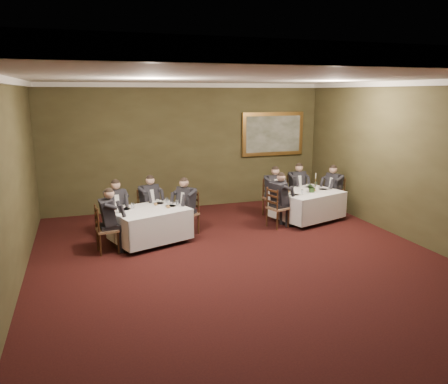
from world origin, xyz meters
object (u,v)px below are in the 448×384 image
diner_sec_backright (149,210)px  table_main (307,203)px  diner_main_endright (334,196)px  diner_sec_endleft (107,228)px  chair_main_endleft (277,216)px  chair_main_endright (334,204)px  chair_main_backright (296,201)px  diner_main_endleft (278,207)px  diner_sec_endright (187,213)px  chair_sec_backleft (117,225)px  painting (273,134)px  diner_main_backright (296,193)px  chair_main_backleft (272,205)px  candlestick (315,184)px  diner_main_backleft (273,197)px  table_second (150,223)px  chair_sec_backright (149,219)px  centerpiece (312,187)px  chair_sec_endleft (107,239)px  diner_sec_backleft (116,215)px  chair_sec_endright (188,222)px

diner_sec_backright → table_main: bearing=148.8°
diner_main_endright → diner_sec_endleft: size_ratio=1.00×
chair_main_endleft → chair_main_endright: bearing=90.8°
chair_main_backright → chair_main_endleft: 1.70m
table_main → diner_main_endleft: bearing=-162.5°
table_main → diner_sec_endright: (-3.22, -0.14, 0.06)m
chair_sec_backleft → painting: 5.51m
diner_main_backright → diner_sec_backright: 4.21m
table_main → chair_main_backleft: size_ratio=1.95×
chair_main_endleft → candlestick: candlestick is taller
chair_main_backleft → diner_main_backleft: (0.00, -0.01, 0.23)m
table_second → chair_sec_backright: bearing=81.9°
chair_sec_backright → candlestick: size_ratio=2.09×
chair_main_endleft → centerpiece: 1.24m
chair_main_backright → diner_main_backright: (0.00, -0.01, 0.23)m
diner_main_endleft → chair_sec_endleft: diner_main_endleft is taller
chair_main_backleft → diner_sec_backright: 3.35m
diner_sec_endleft → chair_main_backleft: bearing=102.8°
table_second → chair_sec_endleft: (-0.93, -0.33, -0.17)m
diner_main_endleft → chair_sec_backright: (-3.03, 0.75, -0.23)m
chair_main_backleft → candlestick: 1.29m
diner_main_backleft → chair_main_endleft: 1.05m
chair_main_endright → table_main: bearing=92.3°
chair_sec_endleft → painting: bearing=115.2°
diner_sec_backleft → diner_sec_backright: same height
table_main → diner_sec_endleft: diner_sec_endleft is taller
table_second → diner_sec_endright: size_ratio=1.40×
centerpiece → chair_sec_backright: bearing=172.3°
candlestick → painting: bearing=95.7°
chair_sec_endright → diner_sec_backright: bearing=21.4°
chair_main_backleft → chair_sec_backleft: same height
table_main → chair_sec_endright: bearing=-177.7°
chair_main_endleft → diner_sec_endright: 2.24m
diner_sec_backleft → centerpiece: diner_sec_backleft is taller
painting → candlestick: bearing=-84.3°
table_second → diner_main_endleft: size_ratio=1.40×
diner_main_endleft → diner_main_endright: bearing=90.9°
diner_sec_backright → diner_sec_endleft: 1.61m
diner_main_backleft → diner_sec_backright: same height
table_second → diner_sec_backleft: (-0.66, 0.61, 0.06)m
table_second → chair_main_endright: size_ratio=1.88×
diner_main_endleft → chair_sec_backleft: diner_main_endleft is taller
diner_main_backleft → chair_sec_backright: diner_main_backleft is taller
chair_main_backright → chair_sec_endright: size_ratio=1.00×
diner_main_backleft → diner_main_endright: bearing=159.2°
chair_sec_endright → candlestick: bearing=-121.4°
diner_main_backright → diner_sec_backleft: bearing=3.5°
chair_main_backleft → diner_sec_backright: (-3.33, -0.25, 0.23)m
chair_main_endleft → candlestick: bearing=88.4°
chair_main_backright → chair_sec_endleft: bearing=12.8°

